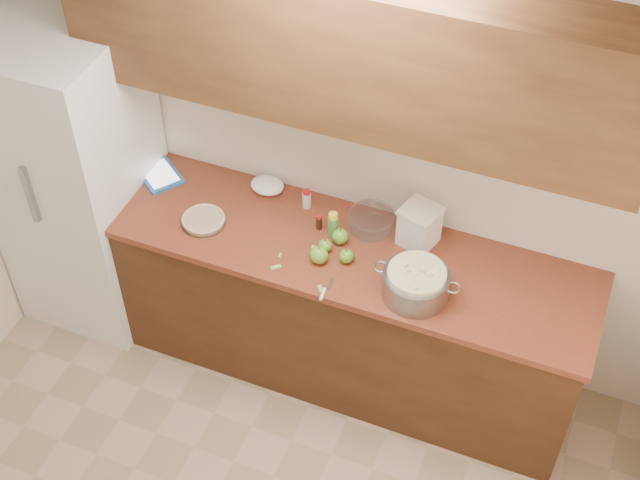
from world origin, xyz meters
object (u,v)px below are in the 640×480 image
at_px(colander, 416,283).
at_px(flour_canister, 419,226).
at_px(pie, 204,220).
at_px(tablet, 159,175).

bearing_deg(colander, flour_canister, 105.14).
xyz_separation_m(pie, tablet, (-0.38, 0.23, -0.01)).
xyz_separation_m(pie, colander, (1.13, -0.06, 0.06)).
distance_m(colander, tablet, 1.54).
relative_size(flour_canister, tablet, 0.70).
bearing_deg(colander, tablet, 169.11).
relative_size(pie, tablet, 0.73).
bearing_deg(colander, pie, 176.96).
height_order(colander, tablet, colander).
xyz_separation_m(colander, flour_canister, (-0.09, 0.33, 0.04)).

